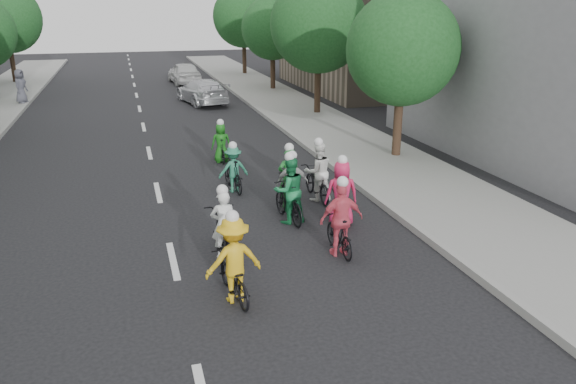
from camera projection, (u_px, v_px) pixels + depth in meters
name	position (u px, v px, depth m)	size (l,w,h in m)	color
ground	(173.00, 261.00, 12.61)	(120.00, 120.00, 0.00)	black
sidewalk_right	(342.00, 138.00, 23.80)	(4.00, 80.00, 0.15)	gray
curb_right	(298.00, 141.00, 23.28)	(0.18, 80.00, 0.18)	#999993
bldg_se	(379.00, 27.00, 37.41)	(10.00, 14.00, 8.00)	gray
tree_l_5	(6.00, 18.00, 39.03)	(4.80, 4.80, 6.93)	black
tree_r_0	(402.00, 49.00, 19.68)	(4.00, 4.00, 5.97)	black
tree_r_1	(319.00, 24.00, 27.69)	(4.80, 4.80, 6.93)	black
tree_r_2	(272.00, 29.00, 36.06)	(4.00, 4.00, 5.97)	black
tree_r_3	(243.00, 17.00, 44.08)	(4.80, 4.80, 6.93)	black
cyclist_0	(223.00, 232.00, 12.66)	(0.70, 1.98, 1.74)	black
cyclist_1	(289.00, 196.00, 14.65)	(0.93, 1.82, 1.91)	black
cyclist_2	(234.00, 267.00, 10.76)	(1.18, 1.72, 1.87)	black
cyclist_3	(341.00, 226.00, 12.73)	(1.03, 1.52, 1.89)	black
cyclist_4	(341.00, 200.00, 14.49)	(0.93, 1.68, 1.88)	black
cyclist_5	(289.00, 185.00, 15.80)	(0.67, 1.64, 1.86)	black
cyclist_6	(317.00, 178.00, 16.35)	(0.86, 1.84, 1.87)	black
cyclist_7	(233.00, 172.00, 17.12)	(0.98, 1.73, 1.57)	black
cyclist_8	(292.00, 189.00, 15.60)	(0.94, 1.62, 1.70)	black
cyclist_9	(221.00, 146.00, 20.32)	(0.70, 1.47, 1.59)	black
follow_car_lead	(202.00, 91.00, 32.25)	(1.97, 4.84, 1.41)	silver
follow_car_trail	(184.00, 73.00, 40.19)	(1.82, 4.54, 1.55)	silver
spectator_2	(20.00, 86.00, 31.49)	(0.92, 0.60, 1.88)	#4A4B56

